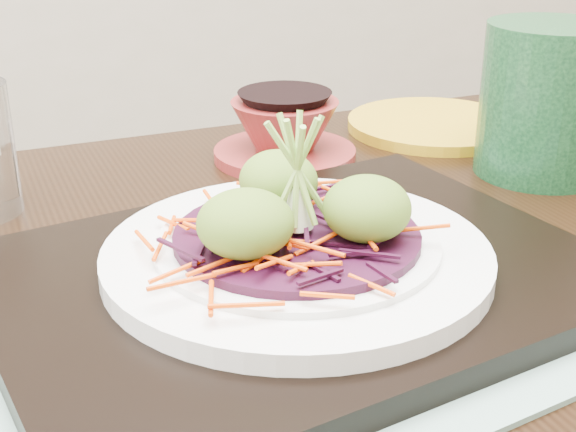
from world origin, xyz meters
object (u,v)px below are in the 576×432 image
object	(u,v)px
yellow_plate	(434,125)
terracotta_bowl_set	(285,133)
serving_tray	(297,277)
dining_table	(240,405)
green_jar	(546,101)
white_plate	(297,254)

from	to	relation	value
yellow_plate	terracotta_bowl_set	bearing A→B (deg)	-166.52
serving_tray	dining_table	bearing A→B (deg)	149.12
terracotta_bowl_set	green_jar	distance (m)	0.25
green_jar	serving_tray	bearing A→B (deg)	-151.21
serving_tray	terracotta_bowl_set	distance (m)	0.28
dining_table	yellow_plate	distance (m)	0.44
yellow_plate	dining_table	bearing A→B (deg)	-134.86
yellow_plate	green_jar	size ratio (longest dim) A/B	1.37
dining_table	terracotta_bowl_set	world-z (taller)	terracotta_bowl_set
serving_tray	green_jar	xyz separation A→B (m)	(0.29, 0.16, 0.06)
dining_table	white_plate	world-z (taller)	white_plate
serving_tray	yellow_plate	size ratio (longest dim) A/B	2.08
white_plate	terracotta_bowl_set	world-z (taller)	terracotta_bowl_set
terracotta_bowl_set	green_jar	bearing A→B (deg)	-26.22
terracotta_bowl_set	yellow_plate	distance (m)	0.19
yellow_plate	white_plate	bearing A→B (deg)	-129.75
serving_tray	white_plate	world-z (taller)	white_plate
white_plate	green_jar	bearing A→B (deg)	28.79
white_plate	yellow_plate	world-z (taller)	white_plate
serving_tray	yellow_plate	world-z (taller)	serving_tray
serving_tray	yellow_plate	bearing A→B (deg)	37.03
white_plate	dining_table	bearing A→B (deg)	162.35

